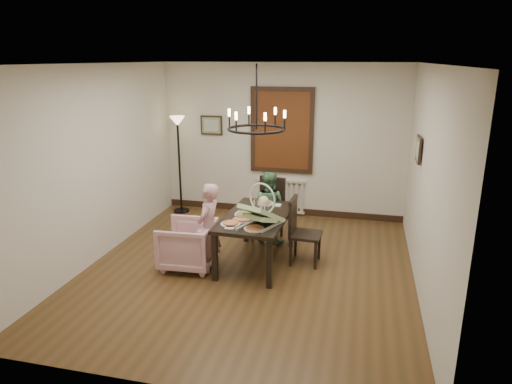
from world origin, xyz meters
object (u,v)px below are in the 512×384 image
at_px(armchair, 187,244).
at_px(dining_table, 257,221).
at_px(seated_man, 268,213).
at_px(elderly_woman, 209,235).
at_px(baby_bouncer, 261,211).
at_px(chair_right, 306,231).
at_px(drinking_glass, 257,212).
at_px(floor_lamp, 179,166).
at_px(chair_far, 267,209).

bearing_deg(armchair, dining_table, 109.35).
height_order(dining_table, seated_man, seated_man).
bearing_deg(elderly_woman, armchair, -86.71).
xyz_separation_m(armchair, elderly_woman, (0.33, -0.02, 0.18)).
relative_size(dining_table, seated_man, 1.62).
xyz_separation_m(elderly_woman, baby_bouncer, (0.74, 0.00, 0.40)).
xyz_separation_m(chair_right, seated_man, (-0.70, 0.66, -0.00)).
relative_size(chair_right, elderly_woman, 0.94).
distance_m(armchair, drinking_glass, 1.09).
bearing_deg(floor_lamp, chair_far, -26.91).
relative_size(dining_table, baby_bouncer, 2.58).
height_order(dining_table, chair_right, chair_right).
distance_m(chair_far, drinking_glass, 1.02).
relative_size(dining_table, floor_lamp, 0.87).
height_order(chair_far, armchair, chair_far).
bearing_deg(seated_man, chair_right, 141.41).
distance_m(chair_right, floor_lamp, 3.19).
relative_size(dining_table, chair_far, 1.55).
relative_size(chair_far, armchair, 1.37).
height_order(seated_man, drinking_glass, seated_man).
bearing_deg(floor_lamp, armchair, -65.44).
relative_size(seated_man, baby_bouncer, 1.59).
bearing_deg(chair_right, chair_far, 45.92).
xyz_separation_m(armchair, baby_bouncer, (1.07, -0.02, 0.58)).
bearing_deg(floor_lamp, seated_man, -29.27).
bearing_deg(floor_lamp, drinking_glass, -44.64).
relative_size(armchair, seated_man, 0.77).
bearing_deg(drinking_glass, baby_bouncer, -67.96).
relative_size(chair_far, floor_lamp, 0.56).
xyz_separation_m(chair_far, chair_right, (0.73, -0.77, -0.02)).
bearing_deg(chair_far, dining_table, -75.97).
distance_m(chair_far, seated_man, 0.12).
relative_size(chair_far, seated_man, 1.05).
relative_size(elderly_woman, drinking_glass, 8.01).
relative_size(armchair, elderly_woman, 0.71).
bearing_deg(drinking_glass, dining_table, 110.08).
relative_size(baby_bouncer, drinking_glass, 4.70).
height_order(drinking_glass, floor_lamp, floor_lamp).
bearing_deg(seated_man, baby_bouncer, 102.41).
bearing_deg(baby_bouncer, elderly_woman, -156.20).
relative_size(seated_man, floor_lamp, 0.54).
bearing_deg(drinking_glass, elderly_woman, -150.59).
bearing_deg(elderly_woman, dining_table, 131.45).
bearing_deg(elderly_woman, baby_bouncer, 97.28).
relative_size(armchair, baby_bouncer, 1.22).
distance_m(armchair, baby_bouncer, 1.22).
bearing_deg(seated_man, chair_far, -71.75).
relative_size(dining_table, elderly_woman, 1.51).
bearing_deg(dining_table, floor_lamp, 138.35).
height_order(chair_right, drinking_glass, chair_right).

